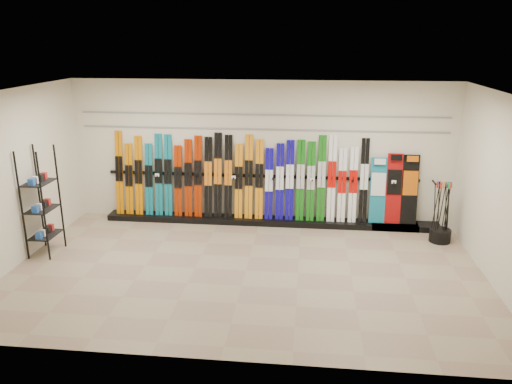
# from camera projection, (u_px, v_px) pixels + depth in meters

# --- Properties ---
(floor) EXTENTS (8.00, 8.00, 0.00)m
(floor) POSITION_uv_depth(u_px,v_px,m) (246.00, 270.00, 8.53)
(floor) COLOR gray
(floor) RESTS_ON ground
(back_wall) EXTENTS (8.00, 0.00, 8.00)m
(back_wall) POSITION_uv_depth(u_px,v_px,m) (260.00, 153.00, 10.46)
(back_wall) COLOR beige
(back_wall) RESTS_ON floor
(left_wall) EXTENTS (0.00, 5.00, 5.00)m
(left_wall) POSITION_uv_depth(u_px,v_px,m) (13.00, 179.00, 8.49)
(left_wall) COLOR beige
(left_wall) RESTS_ON floor
(right_wall) EXTENTS (0.00, 5.00, 5.00)m
(right_wall) POSITION_uv_depth(u_px,v_px,m) (503.00, 194.00, 7.68)
(right_wall) COLOR beige
(right_wall) RESTS_ON floor
(ceiling) EXTENTS (8.00, 8.00, 0.00)m
(ceiling) POSITION_uv_depth(u_px,v_px,m) (245.00, 93.00, 7.64)
(ceiling) COLOR silver
(ceiling) RESTS_ON back_wall
(ski_rack_base) EXTENTS (8.00, 0.40, 0.12)m
(ski_rack_base) POSITION_uv_depth(u_px,v_px,m) (270.00, 221.00, 10.65)
(ski_rack_base) COLOR black
(ski_rack_base) RESTS_ON floor
(skis) EXTENTS (5.38, 0.28, 1.80)m
(skis) POSITION_uv_depth(u_px,v_px,m) (239.00, 179.00, 10.53)
(skis) COLOR #D37201
(skis) RESTS_ON ski_rack_base
(snowboards) EXTENTS (0.96, 0.22, 1.45)m
(snowboards) POSITION_uv_depth(u_px,v_px,m) (394.00, 190.00, 10.23)
(snowboards) COLOR #14728C
(snowboards) RESTS_ON ski_rack_base
(accessory_rack) EXTENTS (0.40, 0.60, 1.98)m
(accessory_rack) POSITION_uv_depth(u_px,v_px,m) (41.00, 202.00, 8.95)
(accessory_rack) COLOR black
(accessory_rack) RESTS_ON floor
(pole_bin) EXTENTS (0.41, 0.41, 0.25)m
(pole_bin) POSITION_uv_depth(u_px,v_px,m) (440.00, 236.00, 9.70)
(pole_bin) COLOR black
(pole_bin) RESTS_ON floor
(ski_poles) EXTENTS (0.38, 0.21, 1.18)m
(ski_poles) POSITION_uv_depth(u_px,v_px,m) (442.00, 212.00, 9.58)
(ski_poles) COLOR black
(ski_poles) RESTS_ON pole_bin
(slatwall_rail_0) EXTENTS (7.60, 0.02, 0.03)m
(slatwall_rail_0) POSITION_uv_depth(u_px,v_px,m) (260.00, 129.00, 10.29)
(slatwall_rail_0) COLOR gray
(slatwall_rail_0) RESTS_ON back_wall
(slatwall_rail_1) EXTENTS (7.60, 0.02, 0.03)m
(slatwall_rail_1) POSITION_uv_depth(u_px,v_px,m) (260.00, 115.00, 10.20)
(slatwall_rail_1) COLOR gray
(slatwall_rail_1) RESTS_ON back_wall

